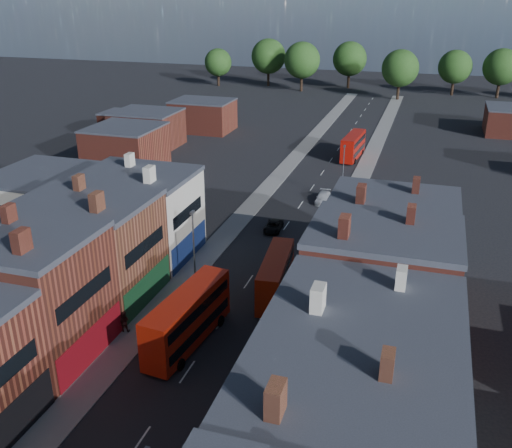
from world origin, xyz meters
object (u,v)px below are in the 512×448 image
Objects in this scene: bus_0 at (188,317)px; ped_1 at (124,321)px; car_2 at (273,226)px; ped_3 at (296,342)px; car_3 at (323,198)px; bus_1 at (276,275)px; bus_2 at (353,146)px.

ped_1 is at bearing -172.62° from bus_0.
ped_1 is (-6.20, -0.12, -1.49)m from bus_0.
ped_3 is at bearing -73.84° from car_2.
car_3 is 37.22m from ped_3.
ped_3 is (4.87, -36.89, 0.33)m from car_3.
bus_1 reaches higher than ped_1.
bus_1 is 2.15× the size of car_3.
ped_1 is at bearing 84.82° from ped_3.
ped_1 reaches higher than car_3.
bus_2 is 2.21× the size of car_3.
bus_1 is 5.09× the size of ped_1.
car_3 is at bearing 85.62° from bus_1.
bus_0 is at bearing -98.85° from car_3.
ped_1 is at bearing -143.10° from bus_1.
ped_1 is (-11.20, -10.31, -1.19)m from bus_1.
bus_1 is (5.00, 10.19, -0.30)m from bus_0.
ped_1 is at bearing -95.99° from bus_2.
bus_0 is at bearing 87.91° from ped_3.
car_2 is 2.16× the size of ped_1.
bus_0 is 5.76× the size of ped_1.
car_2 is (-4.70, -36.26, -1.79)m from bus_2.
car_3 is (4.03, 12.16, 0.09)m from car_2.
car_3 is (-0.67, -24.10, -1.70)m from bus_2.
car_2 is 27.09m from ped_1.
bus_0 reaches higher than car_3.
car_3 is (4.33, 38.33, -1.92)m from bus_0.
bus_2 is (0.00, 52.24, 0.08)m from bus_1.
bus_0 is 26.25m from car_2.
car_3 reaches higher than car_2.
bus_1 is at bearing -91.04° from car_3.
bus_0 is 1.10× the size of bus_2.
bus_2 is 24.17m from car_3.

